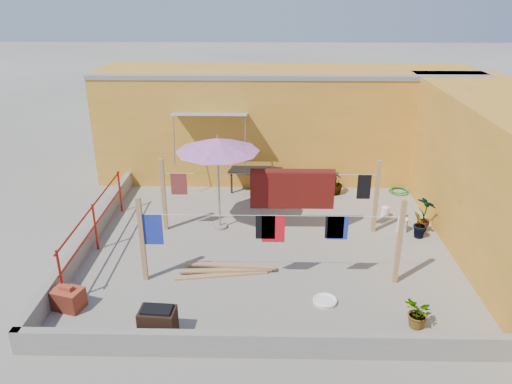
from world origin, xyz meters
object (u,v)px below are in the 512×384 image
(outdoor_table, at_px, (255,171))
(water_jug_a, at_px, (402,225))
(white_basin, at_px, (325,301))
(brazier, at_px, (158,322))
(plant_back_a, at_px, (269,193))
(patio_umbrella, at_px, (218,145))
(green_hose, at_px, (399,191))
(brick_stack, at_px, (68,298))
(water_jug_b, at_px, (385,212))

(outdoor_table, distance_m, water_jug_a, 4.33)
(white_basin, bearing_deg, outdoor_table, 104.92)
(water_jug_a, bearing_deg, white_basin, -126.41)
(brazier, distance_m, plant_back_a, 5.67)
(water_jug_a, distance_m, plant_back_a, 3.50)
(water_jug_a, bearing_deg, brazier, -142.46)
(patio_umbrella, xyz_separation_m, outdoor_table, (0.81, 2.29, -1.50))
(white_basin, bearing_deg, plant_back_a, 103.20)
(patio_umbrella, height_order, outdoor_table, patio_umbrella)
(water_jug_a, bearing_deg, green_hose, 78.00)
(brick_stack, xyz_separation_m, water_jug_b, (6.64, 3.96, -0.06))
(brazier, height_order, white_basin, brazier)
(patio_umbrella, distance_m, outdoor_table, 2.86)
(outdoor_table, height_order, white_basin, outdoor_table)
(patio_umbrella, height_order, water_jug_a, patio_umbrella)
(outdoor_table, xyz_separation_m, green_hose, (4.09, -0.00, -0.56))
(water_jug_b, bearing_deg, plant_back_a, 167.36)
(patio_umbrella, bearing_deg, outdoor_table, 70.54)
(water_jug_a, height_order, plant_back_a, plant_back_a)
(patio_umbrella, height_order, water_jug_b, patio_umbrella)
(plant_back_a, bearing_deg, water_jug_b, -12.64)
(outdoor_table, height_order, green_hose, outdoor_table)
(water_jug_b, xyz_separation_m, green_hose, (0.76, 1.62, -0.10))
(brick_stack, bearing_deg, water_jug_a, 24.78)
(white_basin, xyz_separation_m, water_jug_b, (1.91, 3.71, 0.10))
(white_basin, relative_size, plant_back_a, 0.64)
(water_jug_a, height_order, green_hose, water_jug_a)
(brick_stack, relative_size, water_jug_a, 1.64)
(water_jug_a, height_order, water_jug_b, water_jug_a)
(patio_umbrella, distance_m, white_basin, 4.29)
(brazier, bearing_deg, brick_stack, 158.12)
(patio_umbrella, height_order, brick_stack, patio_umbrella)
(water_jug_b, bearing_deg, green_hose, 64.88)
(outdoor_table, bearing_deg, patio_umbrella, -109.46)
(outdoor_table, xyz_separation_m, brazier, (-1.51, -6.31, -0.34))
(green_hose, relative_size, plant_back_a, 0.78)
(water_jug_a, bearing_deg, patio_umbrella, 178.57)
(water_jug_b, bearing_deg, brick_stack, -149.18)
(patio_umbrella, relative_size, white_basin, 5.49)
(patio_umbrella, bearing_deg, white_basin, -53.70)
(plant_back_a, bearing_deg, brick_stack, -128.75)
(brazier, distance_m, white_basin, 3.09)
(brazier, relative_size, water_jug_a, 1.65)
(water_jug_b, bearing_deg, brazier, -135.88)
(brick_stack, distance_m, water_jug_b, 7.73)
(patio_umbrella, relative_size, brick_stack, 4.02)
(white_basin, relative_size, green_hose, 0.81)
(brick_stack, distance_m, water_jug_a, 7.59)
(outdoor_table, xyz_separation_m, plant_back_a, (0.40, -0.96, -0.24))
(brazier, relative_size, white_basin, 1.38)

